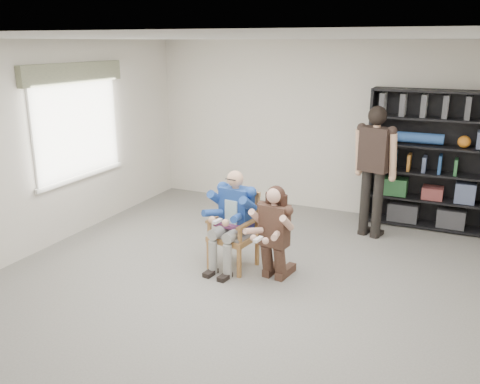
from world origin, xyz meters
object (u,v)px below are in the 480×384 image
at_px(seated_man, 233,220).
at_px(kneeling_woman, 273,234).
at_px(standing_man, 373,174).
at_px(bookshelf, 429,161).
at_px(armchair, 233,231).

xyz_separation_m(seated_man, kneeling_woman, (0.58, -0.12, -0.05)).
distance_m(seated_man, kneeling_woman, 0.59).
height_order(kneeling_woman, standing_man, standing_man).
bearing_deg(bookshelf, kneeling_woman, -118.71).
bearing_deg(bookshelf, armchair, -128.66).
height_order(seated_man, kneeling_woman, seated_man).
xyz_separation_m(seated_man, standing_man, (1.37, 1.82, 0.31)).
height_order(armchair, standing_man, standing_man).
bearing_deg(standing_man, seated_man, -111.40).
relative_size(seated_man, kneeling_woman, 1.09).
xyz_separation_m(kneeling_woman, standing_man, (0.79, 1.94, 0.37)).
distance_m(seated_man, standing_man, 2.30).
xyz_separation_m(kneeling_woman, bookshelf, (1.47, 2.68, 0.47)).
bearing_deg(armchair, standing_man, 61.11).
bearing_deg(kneeling_woman, standing_man, 75.94).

